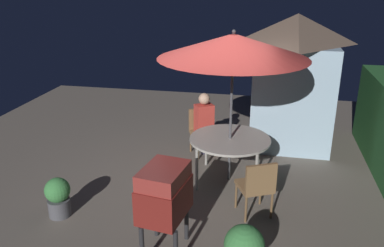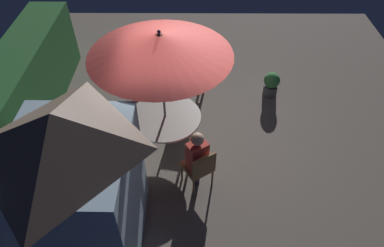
% 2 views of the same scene
% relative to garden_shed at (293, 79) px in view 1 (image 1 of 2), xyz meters
% --- Properties ---
extents(ground_plane, '(11.00, 11.00, 0.00)m').
position_rel_garden_shed_xyz_m(ground_plane, '(2.24, -1.61, -1.36)').
color(ground_plane, '#6B6056').
extents(garden_shed, '(1.89, 1.68, 2.66)m').
position_rel_garden_shed_xyz_m(garden_shed, '(0.00, 0.00, 0.00)').
color(garden_shed, '#9EBCD1').
rests_on(garden_shed, ground).
extents(patio_table, '(1.37, 1.37, 0.78)m').
position_rel_garden_shed_xyz_m(patio_table, '(2.01, -1.06, -0.63)').
color(patio_table, '#B2ADA3').
rests_on(patio_table, ground).
extents(patio_umbrella, '(2.40, 2.40, 2.58)m').
position_rel_garden_shed_xyz_m(patio_umbrella, '(2.01, -1.06, 0.97)').
color(patio_umbrella, '#4C4C51').
rests_on(patio_umbrella, ground).
extents(bbq_grill, '(0.77, 0.60, 1.20)m').
position_rel_garden_shed_xyz_m(bbq_grill, '(4.11, -1.65, -0.51)').
color(bbq_grill, maroon).
rests_on(bbq_grill, ground).
extents(chair_near_shed, '(0.64, 0.64, 0.90)m').
position_rel_garden_shed_xyz_m(chair_near_shed, '(0.98, -1.72, -0.83)').
color(chair_near_shed, olive).
rests_on(chair_near_shed, ground).
extents(chair_far_side, '(0.62, 0.62, 0.90)m').
position_rel_garden_shed_xyz_m(chair_far_side, '(3.07, -0.55, -0.83)').
color(chair_far_side, olive).
rests_on(chair_far_side, ground).
extents(potted_plant_by_shed, '(0.37, 0.37, 0.61)m').
position_rel_garden_shed_xyz_m(potted_plant_by_shed, '(3.61, -3.40, -1.04)').
color(potted_plant_by_shed, '#4C4C51').
rests_on(potted_plant_by_shed, ground).
extents(person_in_red, '(0.38, 0.42, 1.26)m').
position_rel_garden_shed_xyz_m(person_in_red, '(1.05, -1.67, -0.57)').
color(person_in_red, '#CC3D33').
rests_on(person_in_red, ground).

